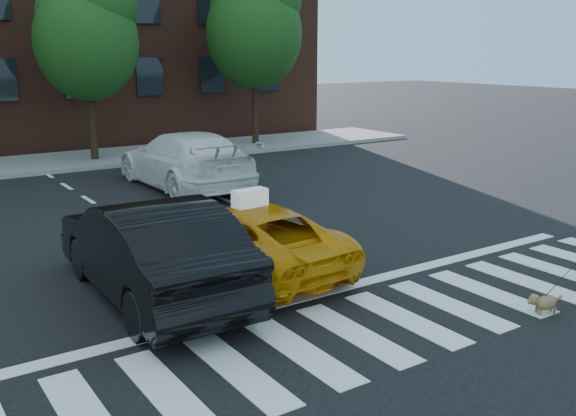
% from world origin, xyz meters
% --- Properties ---
extents(ground, '(120.00, 120.00, 0.00)m').
position_xyz_m(ground, '(0.00, 0.00, 0.00)').
color(ground, black).
rests_on(ground, ground).
extents(crosswalk, '(13.00, 2.40, 0.01)m').
position_xyz_m(crosswalk, '(0.00, 0.00, 0.01)').
color(crosswalk, silver).
rests_on(crosswalk, ground).
extents(stop_line, '(12.00, 0.30, 0.01)m').
position_xyz_m(stop_line, '(0.00, 1.60, 0.01)').
color(stop_line, silver).
rests_on(stop_line, ground).
extents(sidewalk_far, '(30.00, 4.00, 0.15)m').
position_xyz_m(sidewalk_far, '(0.00, 17.50, 0.07)').
color(sidewalk_far, slate).
rests_on(sidewalk_far, ground).
extents(building, '(26.00, 10.00, 12.00)m').
position_xyz_m(building, '(0.00, 25.00, 6.00)').
color(building, '#4F281C').
rests_on(building, ground).
extents(tree_mid, '(3.69, 3.69, 7.10)m').
position_xyz_m(tree_mid, '(0.53, 17.00, 4.85)').
color(tree_mid, black).
rests_on(tree_mid, ground).
extents(tree_right, '(4.00, 4.00, 7.70)m').
position_xyz_m(tree_right, '(7.53, 17.00, 5.26)').
color(tree_right, black).
rests_on(tree_right, ground).
extents(taxi, '(2.50, 4.83, 1.30)m').
position_xyz_m(taxi, '(-0.93, 3.36, 0.65)').
color(taxi, orange).
rests_on(taxi, ground).
extents(black_sedan, '(1.95, 5.23, 1.71)m').
position_xyz_m(black_sedan, '(-2.90, 3.10, 0.85)').
color(black_sedan, black).
rests_on(black_sedan, ground).
extents(white_suv, '(2.43, 5.94, 1.72)m').
position_xyz_m(white_suv, '(1.40, 11.02, 0.86)').
color(white_suv, silver).
rests_on(white_suv, ground).
extents(dog, '(0.56, 0.40, 0.34)m').
position_xyz_m(dog, '(1.96, -1.08, 0.20)').
color(dog, olive).
rests_on(dog, ground).
extents(taxi_sign, '(0.67, 0.33, 0.32)m').
position_xyz_m(taxi_sign, '(-0.93, 3.16, 1.46)').
color(taxi_sign, white).
rests_on(taxi_sign, taxi).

